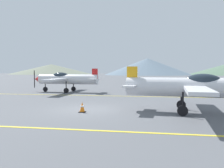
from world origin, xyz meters
name	(u,v)px	position (x,y,z in m)	size (l,w,h in m)	color
ground_plane	(86,109)	(0.00, 0.00, 0.00)	(400.00, 400.00, 0.00)	#54565B
apron_line_near	(55,129)	(0.00, -4.64, 0.01)	(80.00, 0.16, 0.01)	yellow
apron_line_far	(108,96)	(0.00, 7.41, 0.01)	(80.00, 0.16, 0.01)	yellow
airplane_near	(191,87)	(6.06, -0.17, 1.46)	(7.54, 8.66, 2.59)	silver
airplane_mid	(66,79)	(-5.27, 10.37, 1.46)	(7.48, 8.62, 2.59)	silver
traffic_cone_side	(82,107)	(0.04, -0.97, 0.29)	(0.36, 0.36, 0.59)	black
hill_left	(51,69)	(-69.07, 147.03, 3.76)	(61.81, 61.81, 7.53)	slate
hill_centerleft	(147,67)	(3.26, 125.17, 5.07)	(52.80, 52.80, 10.13)	slate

